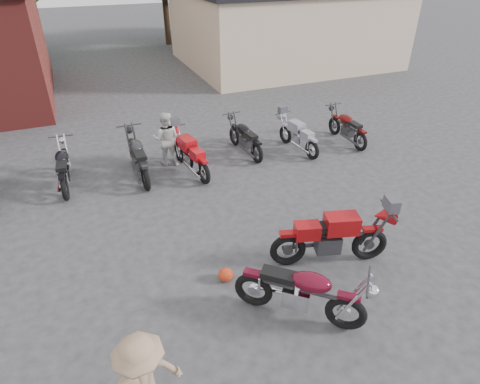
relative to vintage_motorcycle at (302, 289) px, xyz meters
name	(u,v)px	position (x,y,z in m)	size (l,w,h in m)	color
ground	(253,298)	(-0.55, 0.67, -0.61)	(90.00, 90.00, 0.00)	#303032
stucco_building	(284,27)	(7.95, 15.67, 1.14)	(10.00, 8.00, 3.50)	#C5A48D
vintage_motorcycle	(302,289)	(0.00, 0.00, 0.00)	(2.11, 0.69, 1.22)	#560A1A
sportbike	(333,235)	(1.23, 0.98, 0.03)	(2.21, 0.73, 1.28)	#9C0D10
helmet	(226,275)	(-0.83, 1.27, -0.48)	(0.28, 0.28, 0.26)	#B83113
person_light	(166,139)	(-0.65, 6.29, 0.15)	(0.74, 0.57, 1.52)	silver
row_bike_2	(63,165)	(-3.35, 6.12, -0.05)	(1.95, 0.64, 1.13)	black
row_bike_3	(138,155)	(-1.52, 5.88, 0.01)	(2.12, 0.70, 1.23)	black
row_bike_4	(190,153)	(-0.20, 5.58, -0.04)	(1.98, 0.65, 1.15)	red
row_bike_5	(245,136)	(1.62, 6.09, -0.06)	(1.88, 0.62, 1.09)	black
row_bike_6	(298,134)	(3.17, 5.65, -0.09)	(1.80, 0.59, 1.05)	#989AA6
row_bike_7	(347,126)	(4.89, 5.62, -0.07)	(1.86, 0.61, 1.08)	#510A0A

